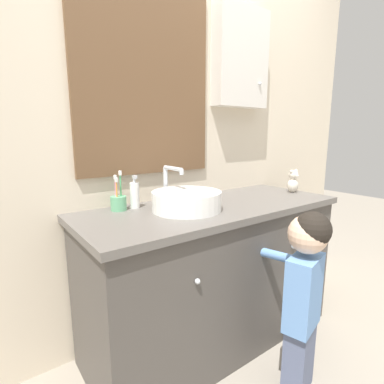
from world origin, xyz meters
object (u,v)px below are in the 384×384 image
object	(u,v)px
toothbrush_holder	(118,202)
teddy_bear	(293,181)
sink_basin	(186,200)
soap_dispenser	(135,195)
child_figure	(304,284)

from	to	relation	value
toothbrush_holder	teddy_bear	distance (m)	1.13
toothbrush_holder	teddy_bear	size ratio (longest dim) A/B	1.32
sink_basin	soap_dispenser	size ratio (longest dim) A/B	2.34
child_figure	sink_basin	bearing A→B (deg)	118.11
toothbrush_holder	child_figure	size ratio (longest dim) A/B	0.23
toothbrush_holder	soap_dispenser	world-z (taller)	toothbrush_holder
toothbrush_holder	child_figure	bearing A→B (deg)	-52.13
child_figure	teddy_bear	xyz separation A→B (m)	(0.56, 0.48, 0.34)
sink_basin	toothbrush_holder	distance (m)	0.34
soap_dispenser	teddy_bear	world-z (taller)	soap_dispenser
soap_dispenser	child_figure	bearing A→B (deg)	-56.73
toothbrush_holder	soap_dispenser	bearing A→B (deg)	-2.24
sink_basin	toothbrush_holder	bearing A→B (deg)	144.71
sink_basin	teddy_bear	xyz separation A→B (m)	(0.83, -0.03, 0.02)
sink_basin	child_figure	world-z (taller)	sink_basin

